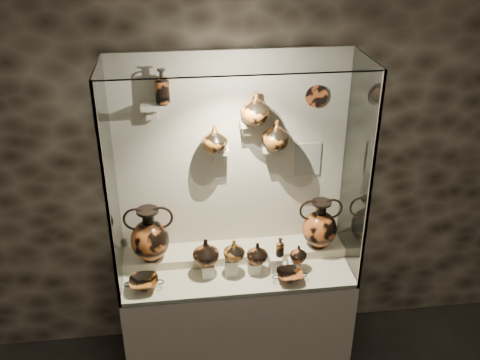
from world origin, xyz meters
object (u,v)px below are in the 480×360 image
object	(u,v)px
jug_b	(234,250)
jug_e	(298,253)
amphora_right	(320,224)
jug_c	(257,253)
ovoid_vase_b	(256,108)
lekythos_tall	(162,85)
ovoid_vase_c	(276,135)
kylix_right	(290,276)
jug_a	(206,252)
ovoid_vase_a	(215,138)
amphora_left	(150,234)
kylix_left	(144,283)
lekythos_small	(280,246)

from	to	relation	value
jug_b	jug_e	bearing A→B (deg)	-14.75
amphora_right	jug_c	distance (m)	0.55
ovoid_vase_b	jug_c	bearing A→B (deg)	-95.42
jug_c	lekythos_tall	distance (m)	1.37
amphora_right	ovoid_vase_c	size ratio (longest dim) A/B	1.89
kylix_right	jug_a	bearing A→B (deg)	144.70
ovoid_vase_a	jug_e	bearing A→B (deg)	-30.85
amphora_right	jug_c	size ratio (longest dim) A/B	2.43
amphora_left	kylix_left	distance (m)	0.36
ovoid_vase_c	jug_b	bearing A→B (deg)	-150.87
ovoid_vase_a	jug_c	bearing A→B (deg)	-49.53
lekythos_small	jug_a	bearing A→B (deg)	-156.34
amphora_right	ovoid_vase_a	distance (m)	1.06
jug_c	kylix_right	size ratio (longest dim) A/B	0.68
jug_c	kylix_right	world-z (taller)	jug_c
kylix_right	ovoid_vase_a	size ratio (longest dim) A/B	1.27
lekythos_small	ovoid_vase_c	bearing A→B (deg)	117.26
jug_b	kylix_left	bearing A→B (deg)	174.00
ovoid_vase_a	amphora_right	bearing A→B (deg)	-11.45
amphora_right	jug_c	bearing A→B (deg)	179.33
amphora_left	kylix_right	world-z (taller)	amphora_left
lekythos_small	kylix_left	size ratio (longest dim) A/B	0.62
kylix_right	ovoid_vase_a	world-z (taller)	ovoid_vase_a
kylix_right	ovoid_vase_c	bearing A→B (deg)	78.23
jug_b	ovoid_vase_b	distance (m)	1.03
jug_b	kylix_right	xyz separation A→B (m)	(0.39, -0.13, -0.16)
jug_a	kylix_right	xyz separation A→B (m)	(0.59, -0.15, -0.15)
amphora_right	kylix_right	size ratio (longest dim) A/B	1.65
jug_e	ovoid_vase_b	bearing A→B (deg)	119.05
amphora_right	kylix_left	bearing A→B (deg)	171.12
lekythos_tall	ovoid_vase_b	bearing A→B (deg)	18.12
jug_e	kylix_right	distance (m)	0.18
kylix_right	ovoid_vase_b	bearing A→B (deg)	98.28
ovoid_vase_a	kylix_right	bearing A→B (deg)	-44.89
amphora_left	ovoid_vase_a	distance (m)	0.86
jug_c	kylix_left	distance (m)	0.84
jug_a	jug_c	xyz separation A→B (m)	(0.37, -0.02, -0.03)
jug_e	amphora_left	bearing A→B (deg)	149.41
lekythos_small	kylix_right	distance (m)	0.22
ovoid_vase_c	lekythos_small	bearing A→B (deg)	-94.29
jug_a	kylix_left	world-z (taller)	jug_a
amphora_left	lekythos_small	world-z (taller)	amphora_left
jug_b	lekythos_small	xyz separation A→B (m)	(0.34, 0.02, -0.01)
amphora_left	jug_b	xyz separation A→B (m)	(0.60, -0.18, -0.07)
kylix_left	kylix_right	world-z (taller)	kylix_left
kylix_left	ovoid_vase_c	bearing A→B (deg)	3.70
kylix_right	jug_e	bearing A→B (deg)	34.36
lekythos_tall	jug_b	bearing A→B (deg)	-10.82
jug_a	lekythos_small	bearing A→B (deg)	10.66
amphora_right	kylix_right	distance (m)	0.49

